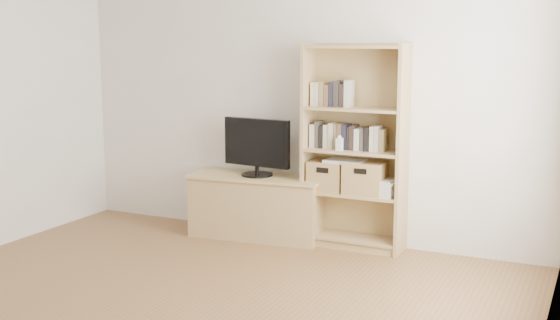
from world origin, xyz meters
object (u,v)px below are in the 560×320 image
Objects in this scene: television at (257,147)px; laptop at (345,161)px; basket_right at (365,178)px; basket_left at (328,175)px; baby_monitor at (339,144)px; bookshelf at (354,147)px; tv_stand at (257,208)px.

television is 0.83m from laptop.
television is 1.98× the size of basket_right.
basket_left is 0.92× the size of basket_right.
baby_monitor reaches higher than basket_left.
television is at bearing -176.57° from basket_right.
laptop is (-0.07, -0.01, -0.12)m from bookshelf.
basket_right is (1.01, 0.06, 0.35)m from tv_stand.
bookshelf is 0.90m from television.
television reaches higher than tv_stand.
bookshelf is at bearing 176.86° from basket_right.
television is (-0.90, -0.07, -0.05)m from bookshelf.
basket_left is 0.94× the size of laptop.
laptop reaches higher than tv_stand.
bookshelf reaches higher than tv_stand.
basket_left is at bearing 179.46° from basket_right.
baby_monitor is at bearing -135.00° from bookshelf.
basket_right is at bearing 5.39° from laptop.
laptop is at bearing -177.35° from basket_right.
baby_monitor is (0.80, -0.03, 0.64)m from tv_stand.
bookshelf is at bearing 13.62° from laptop.
basket_right is (0.34, -0.00, 0.01)m from basket_left.
tv_stand is at bearing -177.05° from baby_monitor.
television is at bearing 0.00° from tv_stand.
tv_stand is 11.12× the size of baby_monitor.
baby_monitor is 0.34× the size of basket_left.
tv_stand is 0.75m from basket_left.
bookshelf is at bearing 49.59° from baby_monitor.
bookshelf is 16.39× the size of baby_monitor.
television reaches higher than basket_right.
bookshelf is at bearing -1.38° from tv_stand.
television reaches higher than baby_monitor.
basket_left reaches higher than tv_stand.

